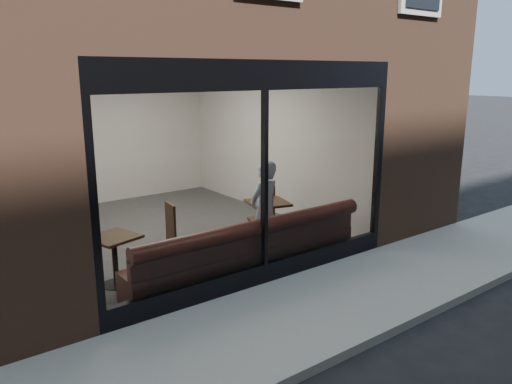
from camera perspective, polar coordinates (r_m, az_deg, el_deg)
ground at (r=6.21m, az=13.16°, el=-16.14°), size 120.00×120.00×0.00m
sidewalk_near at (r=6.80m, az=6.53°, el=-13.03°), size 40.00×2.00×0.01m
kerb_near at (r=6.15m, az=13.56°, el=-15.82°), size 40.00×0.10×0.12m
host_building_pier_right at (r=13.96m, az=-1.99°, el=7.64°), size 2.50×12.00×3.20m
host_building_backfill at (r=15.04m, az=-20.72°, el=7.20°), size 5.00×6.00×3.20m
cafe_floor at (r=9.85m, az=-9.73°, el=-4.49°), size 6.00×6.00×0.00m
cafe_ceiling at (r=9.38m, az=-10.53°, el=14.26°), size 6.00×6.00×0.00m
cafe_wall_back at (r=12.20m, az=-16.59°, el=6.23°), size 5.00×0.00×5.00m
cafe_wall_left at (r=8.66m, az=-24.92°, el=2.73°), size 0.00×6.00×6.00m
cafe_wall_right at (r=10.83m, az=1.73°, el=5.92°), size 0.00×6.00×6.00m
storefront_kick at (r=7.46m, az=0.93°, el=-9.24°), size 5.00×0.10×0.30m
storefront_header at (r=6.87m, az=1.03°, el=13.23°), size 5.00×0.10×0.40m
storefront_mullion at (r=7.03m, az=0.98°, el=1.34°), size 0.06×0.10×2.50m
storefront_glass at (r=7.01m, az=1.13°, el=1.30°), size 4.80×0.00×4.80m
banquette at (r=7.72m, az=-0.91°, el=-7.81°), size 4.00×0.55×0.45m
person at (r=8.09m, az=0.96°, el=-2.23°), size 0.69×0.54×1.67m
cafe_table_left at (r=7.43m, az=-15.97°, el=-5.01°), size 0.76×0.76×0.04m
cafe_table_right at (r=9.00m, az=1.36°, el=-1.24°), size 0.85×0.85×0.04m
cafe_chair_left at (r=8.41m, az=-10.85°, el=-6.13°), size 0.46×0.46×0.04m
cafe_chair_right at (r=9.72m, az=0.55°, el=-3.18°), size 0.51×0.51×0.04m
wall_poster at (r=7.94m, az=-23.23°, el=0.58°), size 0.02×0.53×0.71m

